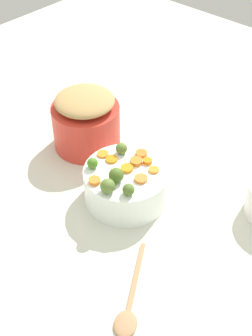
# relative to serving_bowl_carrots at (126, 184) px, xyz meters

# --- Properties ---
(tabletop) EXTENTS (2.40, 2.40, 0.02)m
(tabletop) POSITION_rel_serving_bowl_carrots_xyz_m (-0.01, 0.01, -0.06)
(tabletop) COLOR silver
(tabletop) RESTS_ON ground
(serving_bowl_carrots) EXTENTS (0.23, 0.23, 0.10)m
(serving_bowl_carrots) POSITION_rel_serving_bowl_carrots_xyz_m (0.00, 0.00, 0.00)
(serving_bowl_carrots) COLOR white
(serving_bowl_carrots) RESTS_ON tabletop
(metal_pot) EXTENTS (0.21, 0.21, 0.14)m
(metal_pot) POSITION_rel_serving_bowl_carrots_xyz_m (-0.10, -0.25, 0.02)
(metal_pot) COLOR red
(metal_pot) RESTS_ON tabletop
(stuffing_mound) EXTENTS (0.18, 0.18, 0.05)m
(stuffing_mound) POSITION_rel_serving_bowl_carrots_xyz_m (-0.10, -0.25, 0.12)
(stuffing_mound) COLOR tan
(stuffing_mound) RESTS_ON metal_pot
(carrot_slice_0) EXTENTS (0.04, 0.04, 0.01)m
(carrot_slice_0) POSITION_rel_serving_bowl_carrots_xyz_m (-0.05, 0.06, 0.05)
(carrot_slice_0) COLOR orange
(carrot_slice_0) RESTS_ON serving_bowl_carrots
(carrot_slice_1) EXTENTS (0.03, 0.03, 0.01)m
(carrot_slice_1) POSITION_rel_serving_bowl_carrots_xyz_m (-0.06, 0.02, 0.06)
(carrot_slice_1) COLOR orange
(carrot_slice_1) RESTS_ON serving_bowl_carrots
(carrot_slice_2) EXTENTS (0.04, 0.04, 0.01)m
(carrot_slice_2) POSITION_rel_serving_bowl_carrots_xyz_m (0.00, 0.05, 0.06)
(carrot_slice_2) COLOR orange
(carrot_slice_2) RESTS_ON serving_bowl_carrots
(carrot_slice_3) EXTENTS (0.04, 0.04, 0.01)m
(carrot_slice_3) POSITION_rel_serving_bowl_carrots_xyz_m (0.09, -0.03, 0.06)
(carrot_slice_3) COLOR orange
(carrot_slice_3) RESTS_ON serving_bowl_carrots
(carrot_slice_4) EXTENTS (0.04, 0.04, 0.01)m
(carrot_slice_4) POSITION_rel_serving_bowl_carrots_xyz_m (-0.01, -0.06, 0.05)
(carrot_slice_4) COLOR orange
(carrot_slice_4) RESTS_ON serving_bowl_carrots
(carrot_slice_5) EXTENTS (0.04, 0.04, 0.01)m
(carrot_slice_5) POSITION_rel_serving_bowl_carrots_xyz_m (-0.08, -0.01, 0.06)
(carrot_slice_5) COLOR orange
(carrot_slice_5) RESTS_ON serving_bowl_carrots
(carrot_slice_6) EXTENTS (0.03, 0.03, 0.01)m
(carrot_slice_6) POSITION_rel_serving_bowl_carrots_xyz_m (-0.00, -0.09, 0.05)
(carrot_slice_6) COLOR orange
(carrot_slice_6) RESTS_ON serving_bowl_carrots
(carrot_slice_7) EXTENTS (0.04, 0.04, 0.01)m
(carrot_slice_7) POSITION_rel_serving_bowl_carrots_xyz_m (-0.00, -0.00, 0.06)
(carrot_slice_7) COLOR orange
(carrot_slice_7) RESTS_ON serving_bowl_carrots
(carrot_slice_8) EXTENTS (0.04, 0.04, 0.01)m
(carrot_slice_8) POSITION_rel_serving_bowl_carrots_xyz_m (-0.04, -0.00, 0.06)
(carrot_slice_8) COLOR orange
(carrot_slice_8) RESTS_ON serving_bowl_carrots
(brussels_sprout_0) EXTENTS (0.03, 0.03, 0.03)m
(brussels_sprout_0) POSITION_rel_serving_bowl_carrots_xyz_m (0.06, 0.06, 0.07)
(brussels_sprout_0) COLOR #516E2B
(brussels_sprout_0) RESTS_ON serving_bowl_carrots
(brussels_sprout_1) EXTENTS (0.04, 0.04, 0.04)m
(brussels_sprout_1) POSITION_rel_serving_bowl_carrots_xyz_m (0.05, 0.01, 0.07)
(brussels_sprout_1) COLOR #4D6B25
(brussels_sprout_1) RESTS_ON serving_bowl_carrots
(brussels_sprout_2) EXTENTS (0.04, 0.04, 0.04)m
(brussels_sprout_2) POSITION_rel_serving_bowl_carrots_xyz_m (0.09, 0.02, 0.07)
(brussels_sprout_2) COLOR olive
(brussels_sprout_2) RESTS_ON serving_bowl_carrots
(brussels_sprout_3) EXTENTS (0.03, 0.03, 0.03)m
(brussels_sprout_3) POSITION_rel_serving_bowl_carrots_xyz_m (-0.05, -0.06, 0.07)
(brussels_sprout_3) COLOR olive
(brussels_sprout_3) RESTS_ON serving_bowl_carrots
(brussels_sprout_4) EXTENTS (0.03, 0.03, 0.03)m
(brussels_sprout_4) POSITION_rel_serving_bowl_carrots_xyz_m (0.05, -0.08, 0.07)
(brussels_sprout_4) COLOR #4A8023
(brussels_sprout_4) RESTS_ON serving_bowl_carrots
(wooden_spoon) EXTENTS (0.24, 0.16, 0.01)m
(wooden_spoon) POSITION_rel_serving_bowl_carrots_xyz_m (0.26, 0.24, -0.05)
(wooden_spoon) COLOR tan
(wooden_spoon) RESTS_ON tabletop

